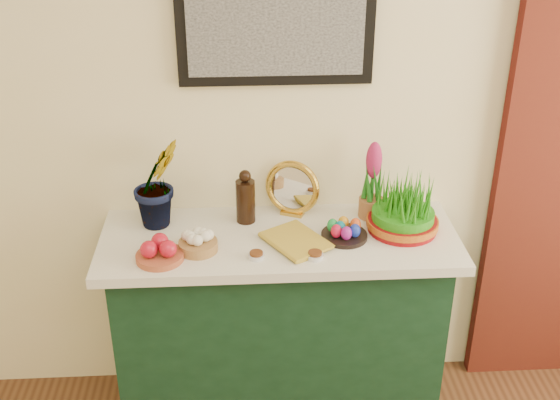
{
  "coord_description": "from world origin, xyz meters",
  "views": [
    {
      "loc": [
        -0.25,
        -0.36,
        2.28
      ],
      "look_at": [
        -0.11,
        1.95,
        1.07
      ],
      "focal_mm": 45.0,
      "sensor_mm": 36.0,
      "label": 1
    }
  ],
  "objects_px": {
    "sideboard": "(279,330)",
    "hyacinth_green": "(157,169)",
    "book": "(276,248)",
    "mirror": "(292,189)",
    "wheatgrass_sabzeh": "(404,207)"
  },
  "relations": [
    {
      "from": "sideboard",
      "to": "hyacinth_green",
      "type": "height_order",
      "value": "hyacinth_green"
    },
    {
      "from": "sideboard",
      "to": "wheatgrass_sabzeh",
      "type": "bearing_deg",
      "value": 1.35
    },
    {
      "from": "sideboard",
      "to": "hyacinth_green",
      "type": "distance_m",
      "value": 0.86
    },
    {
      "from": "sideboard",
      "to": "mirror",
      "type": "relative_size",
      "value": 5.57
    },
    {
      "from": "hyacinth_green",
      "to": "book",
      "type": "bearing_deg",
      "value": -63.88
    },
    {
      "from": "mirror",
      "to": "sideboard",
      "type": "bearing_deg",
      "value": -109.67
    },
    {
      "from": "hyacinth_green",
      "to": "wheatgrass_sabzeh",
      "type": "height_order",
      "value": "hyacinth_green"
    },
    {
      "from": "mirror",
      "to": "wheatgrass_sabzeh",
      "type": "relative_size",
      "value": 0.82
    },
    {
      "from": "book",
      "to": "wheatgrass_sabzeh",
      "type": "distance_m",
      "value": 0.53
    },
    {
      "from": "mirror",
      "to": "book",
      "type": "xyz_separation_m",
      "value": [
        -0.08,
        -0.3,
        -0.1
      ]
    },
    {
      "from": "sideboard",
      "to": "hyacinth_green",
      "type": "xyz_separation_m",
      "value": [
        -0.47,
        0.12,
        0.7
      ]
    },
    {
      "from": "sideboard",
      "to": "book",
      "type": "distance_m",
      "value": 0.5
    },
    {
      "from": "wheatgrass_sabzeh",
      "to": "sideboard",
      "type": "bearing_deg",
      "value": -178.65
    },
    {
      "from": "sideboard",
      "to": "book",
      "type": "relative_size",
      "value": 5.3
    },
    {
      "from": "hyacinth_green",
      "to": "wheatgrass_sabzeh",
      "type": "bearing_deg",
      "value": -41.99
    }
  ]
}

